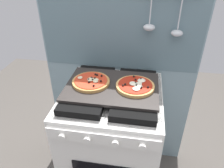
{
  "coord_description": "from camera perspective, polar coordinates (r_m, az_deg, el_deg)",
  "views": [
    {
      "loc": [
        0.17,
        -1.04,
        1.59
      ],
      "look_at": [
        0.0,
        0.0,
        0.93
      ],
      "focal_mm": 34.2,
      "sensor_mm": 36.0,
      "label": 1
    }
  ],
  "objects": [
    {
      "name": "pizza_left",
      "position": [
        1.27,
        -5.63,
        0.68
      ],
      "size": [
        0.22,
        0.22,
        0.03
      ],
      "color": "#C18947",
      "rests_on": "baking_tray"
    },
    {
      "name": "stove",
      "position": [
        1.55,
        -0.01,
        -15.07
      ],
      "size": [
        0.6,
        0.64,
        0.9
      ],
      "color": "white",
      "rests_on": "ground_plane"
    },
    {
      "name": "baking_tray",
      "position": [
        1.26,
        0.0,
        -0.69
      ],
      "size": [
        0.54,
        0.38,
        0.02
      ],
      "primitive_type": "cube",
      "color": "#2D2826",
      "rests_on": "stove"
    },
    {
      "name": "pizza_right",
      "position": [
        1.23,
        6.28,
        -0.52
      ],
      "size": [
        0.22,
        0.22,
        0.03
      ],
      "color": "tan",
      "rests_on": "baking_tray"
    },
    {
      "name": "kitchen_backsplash",
      "position": [
        1.6,
        2.0,
        2.09
      ],
      "size": [
        1.1,
        0.09,
        1.55
      ],
      "color": "#7A939E",
      "rests_on": "ground_plane"
    }
  ]
}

